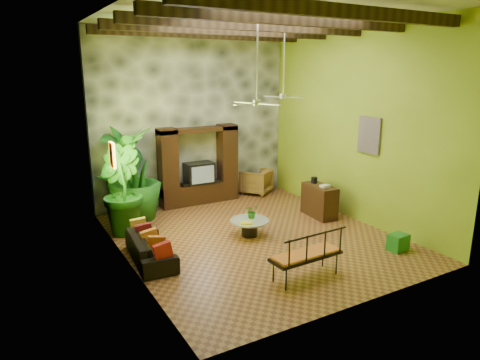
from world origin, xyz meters
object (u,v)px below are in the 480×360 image
tall_plant_a (124,170)px  side_console (319,201)px  wicker_armchair (256,181)px  tall_plant_b (120,190)px  green_bin (398,242)px  ceiling_fan_front (257,93)px  tall_plant_c (134,174)px  iron_bench (309,253)px  entertainment_center (199,171)px  coffee_table (250,226)px  ceiling_fan_back (283,88)px  sofa (150,248)px

tall_plant_a → side_console: 5.34m
wicker_armchair → tall_plant_a: tall_plant_a is taller
tall_plant_b → green_bin: (5.00, -4.09, -0.88)m
ceiling_fan_front → tall_plant_c: (-1.90, 2.99, -2.17)m
tall_plant_a → side_console: (4.50, -2.76, -0.83)m
tall_plant_c → iron_bench: size_ratio=1.68×
wicker_armchair → green_bin: (0.34, -5.41, -0.21)m
entertainment_center → tall_plant_a: tall_plant_a is taller
coffee_table → green_bin: bearing=-44.3°
iron_bench → green_bin: 2.61m
ceiling_fan_front → ceiling_fan_back: same height
ceiling_fan_back → wicker_armchair: (0.41, 1.95, -3.00)m
ceiling_fan_back → tall_plant_c: 4.51m
green_bin → ceiling_fan_back: bearing=102.2°
ceiling_fan_front → iron_bench: bearing=-91.3°
tall_plant_a → tall_plant_b: bearing=-109.4°
iron_bench → side_console: 3.76m
side_console → sofa: bearing=-170.0°
ceiling_fan_back → sofa: size_ratio=1.01×
side_console → wicker_armchair: bearing=101.0°
entertainment_center → tall_plant_c: 2.19m
wicker_armchair → green_bin: wicker_armchair is taller
tall_plant_b → entertainment_center: bearing=26.3°
tall_plant_c → iron_bench: tall_plant_c is taller
ceiling_fan_back → side_console: bearing=-48.6°
wicker_armchair → side_console: (0.30, -2.76, 0.03)m
tall_plant_a → ceiling_fan_front: bearing=-60.8°
ceiling_fan_front → tall_plant_c: size_ratio=0.75×
ceiling_fan_front → coffee_table: (0.13, 0.50, -3.15)m
entertainment_center → coffee_table: entertainment_center is taller
wicker_armchair → side_console: size_ratio=0.81×
wicker_armchair → tall_plant_c: 4.23m
coffee_table → entertainment_center: bearing=88.7°
sofa → entertainment_center: bearing=-33.8°
sofa → green_bin: size_ratio=4.38×
ceiling_fan_front → side_console: 3.97m
ceiling_fan_back → ceiling_fan_front: bearing=-138.4°
tall_plant_c → coffee_table: tall_plant_c is taller
entertainment_center → green_bin: size_ratio=5.68×
ceiling_fan_front → ceiling_fan_back: 2.41m
tall_plant_b → ceiling_fan_back: bearing=-8.4°
ceiling_fan_front → tall_plant_b: ceiling_fan_front is taller
tall_plant_b → tall_plant_c: (0.55, 0.76, 0.17)m
sofa → iron_bench: iron_bench is taller
sofa → green_bin: 5.38m
ceiling_fan_front → tall_plant_a: bearing=119.2°
green_bin → tall_plant_c: bearing=132.5°
wicker_armchair → tall_plant_a: bearing=-34.9°
iron_bench → green_bin: size_ratio=3.48×
wicker_armchair → coffee_table: wicker_armchair is taller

